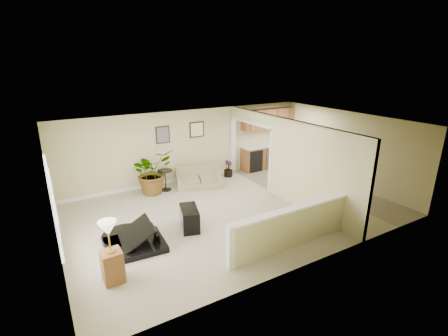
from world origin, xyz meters
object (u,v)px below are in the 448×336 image
small_plant (228,170)px  lamp_stand (111,256)px  piano_bench (189,218)px  palm_plant (152,172)px  piano (131,226)px  accent_table (165,177)px  loveseat (198,177)px

small_plant → lamp_stand: bearing=-141.1°
piano_bench → small_plant: size_ratio=1.36×
piano_bench → palm_plant: size_ratio=0.53×
palm_plant → lamp_stand: 4.47m
palm_plant → lamp_stand: bearing=-118.2°
small_plant → piano: bearing=-145.9°
accent_table → lamp_stand: bearing=-122.8°
piano → lamp_stand: bearing=-117.3°
piano_bench → palm_plant: palm_plant is taller
piano → small_plant: size_ratio=2.69×
piano_bench → loveseat: (1.50, 2.57, 0.05)m
piano_bench → accent_table: accent_table is taller
palm_plant → accent_table: bearing=-1.8°
loveseat → palm_plant: 1.60m
piano_bench → small_plant: bearing=45.0°
palm_plant → piano_bench: bearing=-89.0°
piano → palm_plant: palm_plant is taller
accent_table → lamp_stand: lamp_stand is taller
loveseat → accent_table: bearing=-170.4°
loveseat → piano: bearing=-120.0°
accent_table → palm_plant: bearing=178.2°
loveseat → accent_table: size_ratio=2.53×
piano_bench → lamp_stand: 2.48m
piano → accent_table: (1.88, 2.84, -0.06)m
accent_table → palm_plant: 0.49m
loveseat → palm_plant: bearing=-168.5°
piano → lamp_stand: lamp_stand is taller
loveseat → small_plant: size_ratio=2.90×
loveseat → lamp_stand: (-3.66, -3.75, 0.22)m
piano_bench → accent_table: size_ratio=1.18×
piano_bench → accent_table: bearing=82.2°
loveseat → small_plant: bearing=30.2°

